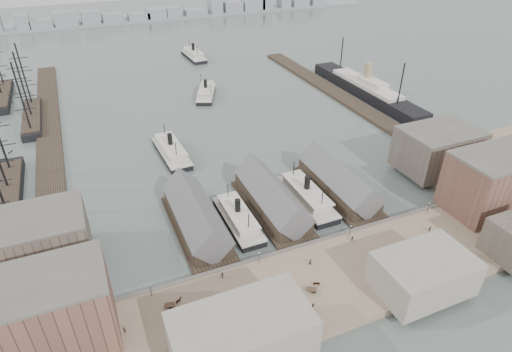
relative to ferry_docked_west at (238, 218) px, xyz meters
name	(u,v)px	position (x,y,z in m)	size (l,w,h in m)	color
ground	(295,240)	(13.00, -14.30, -2.33)	(900.00, 900.00, 0.00)	#505C58
quay	(329,281)	(13.00, -34.30, -1.33)	(180.00, 30.00, 2.00)	#89745C
seawall	(303,247)	(13.00, -19.50, -1.18)	(180.00, 1.20, 2.30)	#59544C
west_wharf	(49,141)	(-55.00, 85.70, -1.53)	(10.00, 220.00, 1.60)	#2D231C
east_wharf	(346,99)	(91.00, 75.70, -1.53)	(10.00, 180.00, 1.60)	#2D231C
ferry_shed_west	(196,217)	(-13.00, 2.58, 2.31)	(14.00, 42.00, 12.60)	#2D231C
ferry_shed_center	(272,199)	(13.00, 2.58, 2.31)	(14.00, 42.00, 12.60)	#2D231C
ferry_shed_east	(338,182)	(39.00, 2.58, 2.31)	(14.00, 42.00, 12.60)	#2D231C
warehouse_west_front	(36,317)	(-57.00, -26.30, 8.67)	(32.00, 18.00, 18.00)	brown
warehouse_west_back	(39,241)	(-57.00, 3.70, 6.67)	(26.00, 20.00, 14.00)	#60564C
warehouse_east_front	(495,182)	(79.00, -26.30, 9.17)	(30.00, 18.00, 19.00)	brown
warehouse_east_back	(438,150)	(81.00, 0.70, 7.17)	(28.00, 20.00, 15.00)	#60564C
street_bldg_center	(423,274)	(33.00, -46.30, 4.67)	(24.00, 16.00, 10.00)	gray
street_bldg_west	(242,336)	(-17.00, -46.30, 5.67)	(30.00, 16.00, 12.00)	gray
lamp_post_far_w	(150,288)	(-32.00, -21.30, 2.39)	(0.44, 0.44, 3.92)	black
lamp_post_near_w	(259,256)	(-2.00, -21.30, 2.39)	(0.44, 0.44, 3.92)	black
lamp_post_near_e	(350,229)	(28.00, -21.30, 2.39)	(0.44, 0.44, 3.92)	black
lamp_post_far_e	(429,206)	(58.00, -21.30, 2.39)	(0.44, 0.44, 3.92)	black
far_shore	(122,17)	(10.93, 319.84, 1.58)	(500.00, 40.00, 15.72)	gray
ferry_docked_west	(238,218)	(0.00, 0.00, 0.00)	(8.34, 27.79, 9.92)	black
ferry_docked_east	(306,196)	(26.00, 2.09, 0.24)	(9.19, 30.64, 10.94)	black
ferry_open_near	(171,151)	(-8.85, 52.75, 0.18)	(10.41, 30.37, 10.71)	black
ferry_open_mid	(206,92)	(24.46, 111.21, 0.01)	(18.58, 28.94, 9.96)	black
ferry_open_far	(194,55)	(38.28, 182.55, 0.22)	(10.52, 30.83, 10.87)	black
sailing_ship_near	(7,198)	(-68.54, 41.07, 0.21)	(8.40, 57.86, 34.53)	black
sailing_ship_mid	(32,117)	(-61.88, 112.67, 0.07)	(8.13, 46.98, 33.43)	black
sailing_ship_far	(2,95)	(-76.97, 149.64, 0.20)	(8.50, 47.25, 34.96)	black
ocean_steamer	(366,89)	(105.00, 78.15, 1.49)	(12.13, 88.62, 17.72)	black
tram	(480,218)	(69.07, -32.16, 1.60)	(2.77, 10.57, 3.76)	black
horse_cart_left	(177,302)	(-26.77, -26.61, 0.50)	(4.85, 2.48, 1.65)	black
horse_cart_center	(315,286)	(7.62, -35.65, 0.46)	(4.74, 3.34, 1.50)	black
horse_cart_right	(384,261)	(30.10, -35.05, 0.45)	(4.75, 2.42, 1.50)	black
pedestrian_0	(125,330)	(-40.05, -30.12, 0.50)	(0.60, 0.44, 1.66)	black
pedestrian_1	(181,330)	(-27.94, -35.23, 0.45)	(0.76, 0.59, 1.56)	black
pedestrian_2	(222,275)	(-13.29, -22.52, 0.57)	(1.15, 0.66, 1.78)	black
pedestrian_3	(313,306)	(3.93, -41.17, 0.49)	(0.95, 0.40, 1.63)	black
pedestrian_4	(310,262)	(10.96, -27.28, 0.52)	(0.82, 0.53, 1.68)	black
pedestrian_5	(369,264)	(25.39, -34.53, 0.55)	(0.64, 0.46, 1.74)	black
pedestrian_6	(352,239)	(27.32, -23.69, 0.56)	(0.86, 0.67, 1.77)	black
pedestrian_7	(423,253)	(42.36, -36.97, 0.59)	(1.18, 0.68, 1.83)	black
pedestrian_8	(430,229)	(51.82, -29.16, 0.59)	(1.07, 0.44, 1.82)	black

